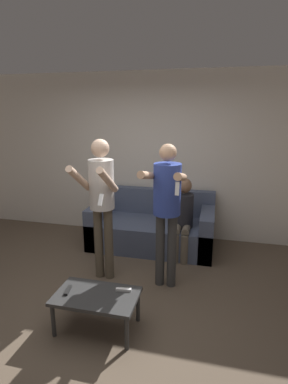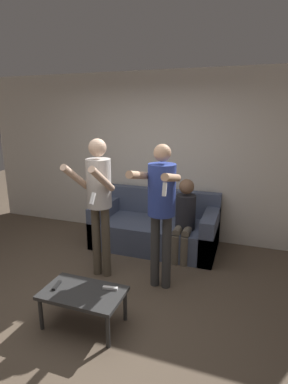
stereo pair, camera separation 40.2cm
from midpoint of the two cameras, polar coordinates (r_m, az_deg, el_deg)
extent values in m
plane|color=brown|center=(3.54, -11.19, -21.14)|extent=(14.00, 14.00, 0.00)
cube|color=silver|center=(5.01, -1.36, 6.76)|extent=(6.40, 0.06, 2.70)
cube|color=#4C5670|center=(4.77, -0.95, -7.93)|extent=(1.90, 0.94, 0.42)
cube|color=#4C5670|center=(4.98, 0.15, -1.74)|extent=(1.90, 0.16, 0.42)
cube|color=#4C5670|center=(4.99, -10.48, -5.68)|extent=(0.20, 0.94, 0.65)
cube|color=#4C5670|center=(4.60, 9.42, -7.46)|extent=(0.20, 0.94, 0.65)
cylinder|color=brown|center=(3.91, -11.59, -9.51)|extent=(0.11, 0.11, 0.93)
cylinder|color=brown|center=(3.86, -9.74, -9.76)|extent=(0.11, 0.11, 0.93)
cylinder|color=silver|center=(3.64, -11.25, 1.39)|extent=(0.30, 0.30, 0.60)
sphere|color=beige|center=(3.56, -11.61, 8.16)|extent=(0.21, 0.21, 0.21)
cylinder|color=beige|center=(3.49, -15.47, 2.40)|extent=(0.08, 0.51, 0.38)
cylinder|color=beige|center=(3.34, -10.34, 2.15)|extent=(0.08, 0.51, 0.38)
cube|color=white|center=(3.17, -11.88, -1.56)|extent=(0.04, 0.10, 0.12)
cylinder|color=#383838|center=(3.67, -0.10, -10.98)|extent=(0.11, 0.11, 0.92)
cylinder|color=#383838|center=(3.64, 2.12, -11.20)|extent=(0.11, 0.11, 0.92)
cylinder|color=#2D429E|center=(3.39, 1.07, 0.48)|extent=(0.32, 0.32, 0.59)
sphere|color=tan|center=(3.31, 1.10, 7.49)|extent=(0.20, 0.20, 0.20)
cylinder|color=tan|center=(3.14, -3.15, 3.16)|extent=(0.08, 0.55, 0.19)
cylinder|color=tan|center=(3.06, 3.28, 2.84)|extent=(0.08, 0.55, 0.19)
cube|color=white|center=(2.82, 2.29, 0.60)|extent=(0.04, 0.06, 0.13)
cylinder|color=#6B6051|center=(4.28, 3.26, -10.75)|extent=(0.11, 0.11, 0.42)
cylinder|color=#6B6051|center=(4.26, 4.99, -10.90)|extent=(0.11, 0.11, 0.42)
cylinder|color=#6B6051|center=(4.33, 3.69, -6.99)|extent=(0.11, 0.32, 0.11)
cylinder|color=#6B6051|center=(4.31, 5.39, -7.12)|extent=(0.11, 0.32, 0.11)
cylinder|color=#232328|center=(4.39, 4.93, -3.59)|extent=(0.29, 0.29, 0.50)
sphere|color=brown|center=(4.28, 5.05, 1.21)|extent=(0.21, 0.21, 0.21)
cube|color=#2D2D2D|center=(3.11, -12.97, -18.89)|extent=(0.80, 0.48, 0.04)
cylinder|color=#2D2D2D|center=(3.24, -20.63, -22.04)|extent=(0.04, 0.04, 0.34)
cylinder|color=#2D2D2D|center=(2.95, -7.66, -25.25)|extent=(0.04, 0.04, 0.34)
cylinder|color=#2D2D2D|center=(3.51, -16.86, -18.53)|extent=(0.04, 0.04, 0.34)
cylinder|color=#2D2D2D|center=(3.24, -4.97, -20.93)|extent=(0.04, 0.04, 0.34)
cube|color=black|center=(3.21, -17.98, -17.47)|extent=(0.06, 0.15, 0.02)
cube|color=white|center=(3.10, -7.82, -18.04)|extent=(0.15, 0.06, 0.02)
camera|label=1|loc=(0.20, -92.86, -0.77)|focal=28.00mm
camera|label=2|loc=(0.20, 87.14, 0.77)|focal=28.00mm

